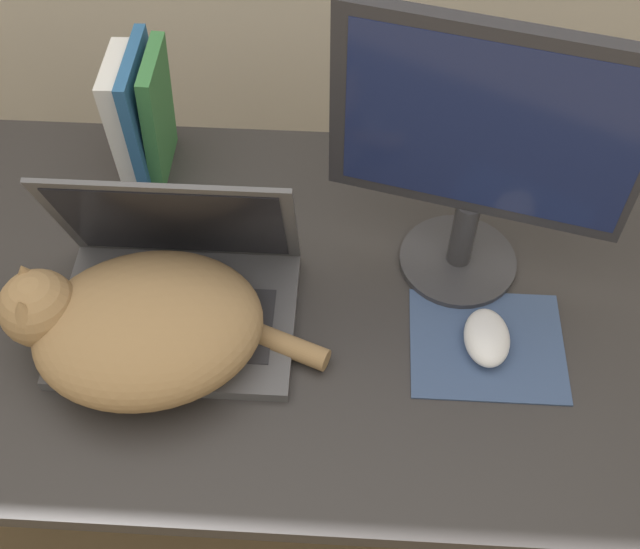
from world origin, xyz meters
TOP-DOWN VIEW (x-y plane):
  - desk at (0.00, 0.36)m, footprint 1.33×0.72m
  - laptop at (-0.07, 0.33)m, footprint 0.34×0.25m
  - cat at (-0.11, 0.25)m, footprint 0.45×0.31m
  - external_monitor at (0.34, 0.44)m, footprint 0.40×0.18m
  - mousepad at (0.37, 0.29)m, footprint 0.22×0.18m
  - computer_mouse at (0.37, 0.29)m, footprint 0.06×0.10m
  - book_row at (-0.17, 0.62)m, footprint 0.09×0.16m

SIDE VIEW (x-z plane):
  - desk at x=0.00m, z-range 0.28..0.99m
  - mousepad at x=0.37m, z-range 0.71..0.71m
  - computer_mouse at x=0.37m, z-range 0.71..0.75m
  - laptop at x=-0.07m, z-range 0.63..0.88m
  - cat at x=-0.11m, z-range 0.70..0.85m
  - book_row at x=-0.17m, z-range 0.71..0.93m
  - external_monitor at x=0.34m, z-range 0.74..1.17m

